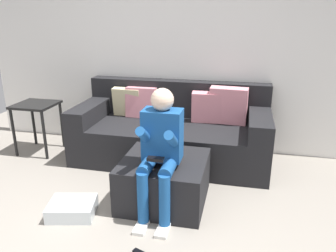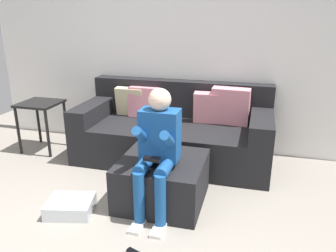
# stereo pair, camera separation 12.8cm
# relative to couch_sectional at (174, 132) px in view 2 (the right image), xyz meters

# --- Properties ---
(wall_back) EXTENTS (5.04, 0.10, 2.66)m
(wall_back) POSITION_rel_couch_sectional_xyz_m (-0.16, 0.48, 0.99)
(wall_back) COLOR white
(wall_back) RESTS_ON ground_plane
(couch_sectional) EXTENTS (2.30, 0.99, 0.91)m
(couch_sectional) POSITION_rel_couch_sectional_xyz_m (0.00, 0.00, 0.00)
(couch_sectional) COLOR black
(couch_sectional) RESTS_ON ground_plane
(ottoman) EXTENTS (0.78, 0.77, 0.43)m
(ottoman) POSITION_rel_couch_sectional_xyz_m (0.14, -1.01, -0.12)
(ottoman) COLOR black
(ottoman) RESTS_ON ground_plane
(person_seated) EXTENTS (0.34, 0.59, 1.13)m
(person_seated) POSITION_rel_couch_sectional_xyz_m (0.15, -1.18, 0.31)
(person_seated) COLOR #194C8C
(person_seated) RESTS_ON ground_plane
(storage_bin) EXTENTS (0.47, 0.41, 0.13)m
(storage_bin) POSITION_rel_couch_sectional_xyz_m (-0.61, -1.43, -0.28)
(storage_bin) COLOR silver
(storage_bin) RESTS_ON ground_plane
(side_table) EXTENTS (0.49, 0.47, 0.65)m
(side_table) POSITION_rel_couch_sectional_xyz_m (-1.73, -0.19, 0.19)
(side_table) COLOR black
(side_table) RESTS_ON ground_plane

